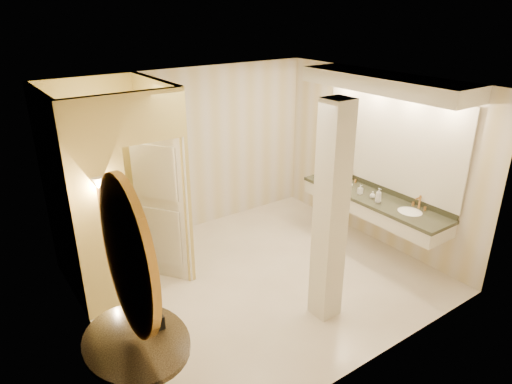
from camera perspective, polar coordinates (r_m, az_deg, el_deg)
floor at (r=6.58m, az=0.45°, el=-10.72°), size 4.50×4.50×0.00m
ceiling at (r=5.57m, az=0.54°, el=13.17°), size 4.50×4.50×0.00m
wall_back at (r=7.56m, az=-8.44°, el=4.94°), size 4.50×0.02×2.70m
wall_front at (r=4.64m, az=15.23°, el=-7.50°), size 4.50×0.02×2.70m
wall_left at (r=5.09m, az=-20.63°, el=-5.39°), size 0.02×4.00×2.70m
wall_right at (r=7.41m, az=14.80°, el=4.06°), size 0.02×4.00×2.70m
toilet_closet at (r=6.22m, az=-13.29°, el=0.98°), size 1.50×1.55×2.70m
wall_sconce at (r=5.39m, az=-19.15°, el=0.87°), size 0.14×0.14×0.42m
vanity at (r=6.96m, az=15.26°, el=5.24°), size 0.75×2.66×2.09m
console_shelf at (r=4.06m, az=-15.21°, el=-12.16°), size 1.12×1.12×2.01m
pillar at (r=5.32m, az=9.30°, el=-2.88°), size 0.30×0.30×2.70m
tissue_box at (r=4.39m, az=-12.42°, el=-15.54°), size 0.13×0.13×0.13m
toilet at (r=7.12m, az=-21.13°, el=-6.29°), size 0.52×0.76×0.71m
soap_bottle_a at (r=7.21m, az=12.90°, el=0.32°), size 0.07×0.07×0.14m
soap_bottle_b at (r=7.11m, az=14.37°, el=-0.33°), size 0.10×0.10×0.11m
soap_bottle_c at (r=6.95m, az=15.06°, el=-0.41°), size 0.09×0.09×0.22m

